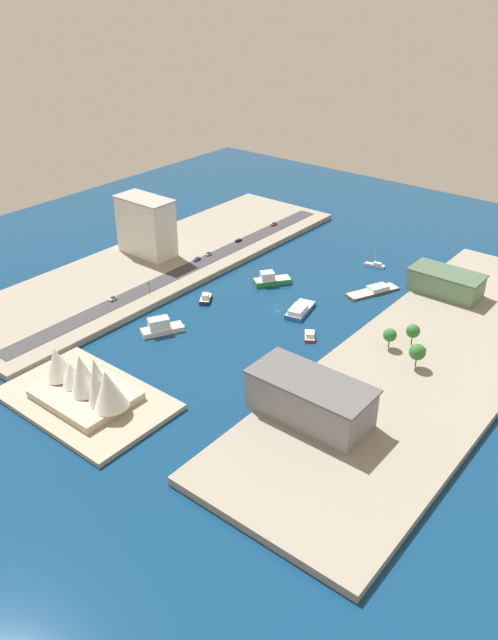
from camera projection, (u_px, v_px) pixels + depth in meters
The scene contains 23 objects.
ground_plane at pixel (278, 306), 310.90m from camera, with size 440.00×440.00×0.00m, color navy.
quay_west at pixel (431, 360), 266.26m from camera, with size 70.00×240.00×3.07m, color gray.
quay_east at pixel (162, 261), 354.03m from camera, with size 70.00×240.00×3.07m, color gray.
peninsula_point at pixel (87, 400), 242.66m from camera, with size 65.55×42.00×2.00m, color #A89E89.
road_strip at pixel (188, 268), 342.11m from camera, with size 10.39×228.00×0.15m, color #38383D.
catamaran_blue at pixel (300, 310), 304.65m from camera, with size 12.81×21.92×3.97m.
ferry_green_doubledeck at pixel (271, 280), 331.83m from camera, with size 16.98×19.81×6.94m.
ferry_white_commuter at pixel (161, 327), 287.79m from camera, with size 15.07×20.37×7.38m.
patrol_launch_navy at pixel (206, 298), 315.29m from camera, with size 9.51×11.24×4.31m.
sailboat_small_white at pixel (375, 265), 351.35m from camera, with size 12.10×4.70×10.18m.
tugboat_red at pixel (310, 335), 284.44m from camera, with size 9.37×10.72×3.22m.
barge_flat_brown at pixel (374, 290), 323.78m from camera, with size 18.64×29.48×3.07m.
warehouse_low_gray at pixel (310, 398), 226.77m from camera, with size 45.26×21.06×15.84m.
terminal_long_green at pixel (446, 282), 314.47m from camera, with size 35.22×17.91×11.38m.
hotel_broad_white at pixel (146, 226), 352.59m from camera, with size 33.13×17.06×32.38m.
sedan_silver at pixel (208, 254), 357.24m from camera, with size 2.03×4.26×1.49m.
hatchback_blue at pixel (197, 259), 350.95m from camera, with size 1.87×4.74×1.56m.
van_white at pixel (113, 299), 309.44m from camera, with size 2.16×4.30×1.56m.
suv_black at pixel (238, 240), 374.84m from camera, with size 2.03×4.41×1.46m.
pickup_red at pixel (274, 224), 398.04m from camera, with size 1.85×4.34×1.60m.
traffic_light_waterfront at pixel (149, 287), 313.17m from camera, with size 0.36×0.36×6.50m.
opera_landmark at pixel (87, 382), 237.14m from camera, with size 44.31×27.73×21.44m.
park_tree_cluster at pixel (408, 341), 263.69m from camera, with size 21.89×21.25×10.44m.
Camera 1 is at (-161.26, 222.33, 146.50)m, focal length 35.71 mm.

